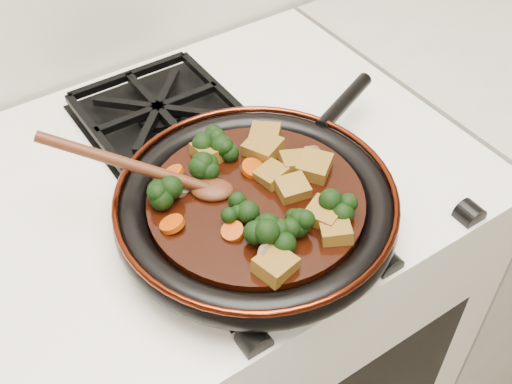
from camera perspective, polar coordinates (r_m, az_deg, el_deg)
stove at (r=1.29m, az=-3.43°, el=-12.69°), size 0.76×0.60×0.90m
burner_grate_front at (r=0.84m, az=0.18°, el=-2.77°), size 0.23×0.23×0.03m
burner_grate_back at (r=1.03m, az=-8.66°, el=7.00°), size 0.23×0.23×0.03m
skillet at (r=0.83m, az=0.07°, el=-1.19°), size 0.47×0.37×0.05m
braising_sauce at (r=0.82m, az=0.00°, el=-1.03°), size 0.28×0.28×0.02m
tofu_cube_0 at (r=0.79m, az=6.09°, el=-2.01°), size 0.05×0.05×0.03m
tofu_cube_1 at (r=0.81m, az=3.26°, el=0.27°), size 0.05×0.04×0.02m
tofu_cube_2 at (r=0.84m, az=5.18°, el=2.21°), size 0.06×0.06×0.03m
tofu_cube_3 at (r=0.89m, az=0.80°, el=4.91°), size 0.06×0.06×0.03m
tofu_cube_4 at (r=0.73m, az=1.73°, el=-6.54°), size 0.05×0.05×0.03m
tofu_cube_5 at (r=0.85m, az=3.56°, el=2.55°), size 0.05×0.05×0.03m
tofu_cube_6 at (r=0.77m, az=7.07°, el=-3.50°), size 0.05×0.05×0.03m
tofu_cube_7 at (r=0.87m, az=0.65°, el=3.91°), size 0.06×0.06×0.03m
tofu_cube_8 at (r=0.83m, az=1.42°, el=1.49°), size 0.04×0.04×0.03m
tofu_cube_9 at (r=0.87m, az=-4.24°, el=3.55°), size 0.04×0.04×0.03m
broccoli_floret_0 at (r=0.87m, az=-4.17°, el=4.33°), size 0.07×0.07×0.08m
broccoli_floret_1 at (r=0.75m, az=0.71°, el=-3.73°), size 0.08×0.08×0.08m
broccoli_floret_2 at (r=0.77m, az=3.17°, el=-2.80°), size 0.07×0.07×0.08m
broccoli_floret_3 at (r=0.81m, az=-8.34°, el=-0.07°), size 0.09×0.09×0.07m
broccoli_floret_4 at (r=0.78m, az=-2.01°, el=-1.78°), size 0.07×0.07×0.07m
broccoli_floret_5 at (r=0.83m, az=-4.19°, el=1.62°), size 0.08×0.09×0.06m
broccoli_floret_6 at (r=0.79m, az=7.34°, el=-1.47°), size 0.06×0.07×0.07m
broccoli_floret_7 at (r=0.87m, az=-2.60°, el=4.07°), size 0.09×0.09×0.06m
broccoli_floret_8 at (r=0.76m, az=2.39°, el=-3.86°), size 0.07×0.07×0.07m
carrot_coin_0 at (r=0.77m, az=-2.09°, el=-3.52°), size 0.03×0.03×0.02m
carrot_coin_1 at (r=0.87m, az=-4.42°, el=3.48°), size 0.03×0.03×0.01m
carrot_coin_2 at (r=0.78m, az=-7.47°, el=-2.84°), size 0.03×0.03×0.02m
carrot_coin_3 at (r=0.84m, az=-7.38°, el=1.66°), size 0.03×0.03×0.02m
carrot_coin_4 at (r=0.84m, az=-0.29°, el=2.10°), size 0.03×0.03×0.02m
mushroom_slice_0 at (r=0.82m, az=-7.09°, el=0.53°), size 0.04×0.04×0.03m
mushroom_slice_1 at (r=0.74m, az=1.22°, el=-5.83°), size 0.04×0.04×0.03m
mushroom_slice_2 at (r=0.86m, az=5.09°, el=3.08°), size 0.04×0.04×0.03m
wooden_spoon at (r=0.81m, az=-8.10°, el=1.49°), size 0.13×0.11×0.22m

